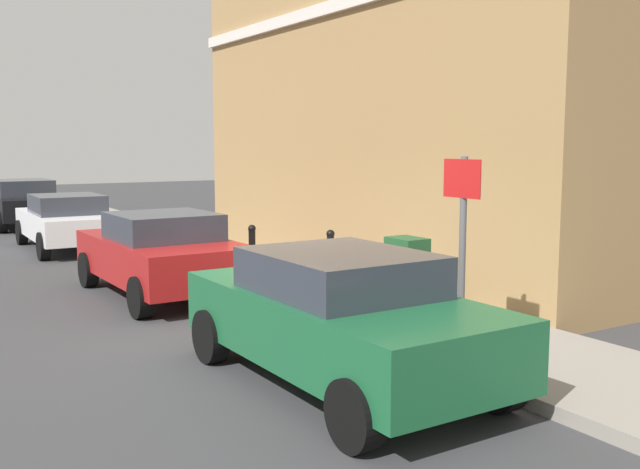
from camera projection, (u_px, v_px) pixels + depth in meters
ground at (273, 339)px, 9.65m from camera, size 80.00×80.00×0.00m
sidewalk at (228, 260)px, 15.78m from camera, size 2.30×30.00×0.15m
corner_building at (469, 90)px, 15.81m from camera, size 7.34×11.32×7.52m
car_green at (340, 316)px, 7.73m from camera, size 1.98×4.10×1.46m
car_red at (162, 253)px, 12.31m from camera, size 2.01×3.99×1.43m
car_white at (67, 221)px, 17.74m from camera, size 1.92×4.14×1.36m
car_black at (24, 202)px, 22.63m from camera, size 1.93×4.02×1.48m
utility_cabinet at (406, 282)px, 10.07m from camera, size 0.46×0.61×1.15m
bollard_near_cabinet at (330, 259)px, 11.93m from camera, size 0.14×0.14×1.04m
bollard_far_kerb at (252, 252)px, 12.65m from camera, size 0.14×0.14×1.04m
street_sign at (462, 226)px, 8.24m from camera, size 0.08×0.60×2.30m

